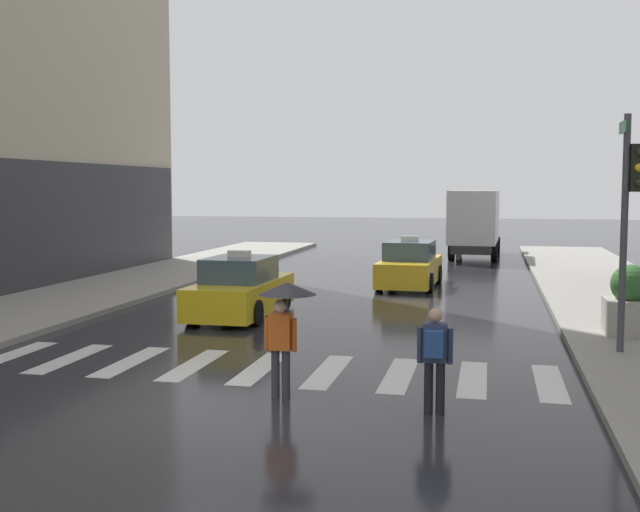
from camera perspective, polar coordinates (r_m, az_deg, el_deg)
The scene contains 9 objects.
ground_plane at distance 12.56m, azimuth -8.41°, elevation -11.14°, with size 160.00×160.00×0.00m, color #26262B.
crosswalk_markings at distance 15.31m, azimuth -4.41°, elevation -8.14°, with size 11.30×2.80×0.01m.
traffic_light_pole at distance 16.87m, azimuth 21.71°, elevation 3.89°, with size 0.44×0.84×4.80m.
taxi_lead at distance 21.27m, azimuth -5.82°, elevation -2.47°, with size 1.97×4.56×1.80m.
taxi_second at distance 27.67m, azimuth 6.57°, elevation -0.75°, with size 2.07×4.61×1.80m.
box_truck at distance 39.39m, azimuth 11.25°, elevation 2.52°, with size 2.52×7.62×3.35m.
pedestrian_with_umbrella at distance 12.83m, azimuth -2.57°, elevation -3.81°, with size 0.96×0.96×1.94m.
pedestrian_with_backpack at distance 12.14m, azimuth 8.37°, elevation -6.98°, with size 0.55×0.43×1.65m.
planter_near_corner at distance 19.14m, azimuth 21.69°, elevation -3.19°, with size 1.10×1.10×1.60m.
Camera 1 is at (4.30, -11.27, 3.47)m, focal length 43.86 mm.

